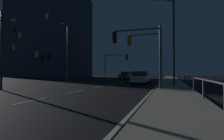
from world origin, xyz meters
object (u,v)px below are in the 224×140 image
object	(u,v)px
car	(141,77)
traffic_light_mid_right	(146,48)
traffic_light_far_right	(115,61)
building_distant	(49,38)
street_lamp_far_end	(4,43)
street_lamp_median	(171,34)
car_oncoming	(126,75)
traffic_light_near_right	(138,45)
street_lamp_corner	(67,48)

from	to	relation	value
car	traffic_light_mid_right	bearing A→B (deg)	-73.30
traffic_light_far_right	building_distant	xyz separation A→B (m)	(-24.21, 8.39, 8.22)
traffic_light_mid_right	car	bearing A→B (deg)	106.70
traffic_light_far_right	street_lamp_far_end	size ratio (longest dim) A/B	0.80
traffic_light_far_right	traffic_light_mid_right	xyz separation A→B (m)	(8.05, -13.94, 0.19)
street_lamp_median	building_distant	world-z (taller)	building_distant
car	street_lamp_far_end	size ratio (longest dim) A/B	0.68
car_oncoming	building_distant	bearing A→B (deg)	164.91
traffic_light_near_right	street_lamp_corner	size ratio (longest dim) A/B	0.66
street_lamp_median	street_lamp_far_end	bearing A→B (deg)	-152.87
street_lamp_median	street_lamp_corner	size ratio (longest dim) A/B	1.09
street_lamp_corner	street_lamp_median	bearing A→B (deg)	-4.36
street_lamp_median	street_lamp_far_end	world-z (taller)	street_lamp_median
car	traffic_light_far_right	distance (m)	12.70
street_lamp_median	street_lamp_corner	xyz separation A→B (m)	(-12.59, 0.96, -0.58)
building_distant	street_lamp_median	bearing A→B (deg)	-32.71
building_distant	street_lamp_far_end	bearing A→B (deg)	-53.56
car	traffic_light_far_right	xyz separation A→B (m)	(-6.94, 10.24, 2.89)
traffic_light_near_right	car	bearing A→B (deg)	97.23
traffic_light_near_right	traffic_light_mid_right	size ratio (longest dim) A/B	0.94
traffic_light_far_right	traffic_light_mid_right	size ratio (longest dim) A/B	0.97
street_lamp_median	street_lamp_far_end	xyz separation A→B (m)	(-13.20, -6.76, -1.16)
traffic_light_mid_right	street_lamp_corner	distance (m)	10.32
traffic_light_near_right	street_lamp_far_end	xyz separation A→B (m)	(-10.61, -3.51, 0.23)
traffic_light_mid_right	traffic_light_far_right	bearing A→B (deg)	120.01
traffic_light_near_right	traffic_light_far_right	world-z (taller)	traffic_light_near_right
street_lamp_far_end	car	bearing A→B (deg)	46.74
car	street_lamp_corner	distance (m)	10.20
car_oncoming	traffic_light_near_right	world-z (taller)	traffic_light_near_right
street_lamp_far_end	building_distant	distance (m)	36.90
traffic_light_near_right	street_lamp_corner	xyz separation A→B (m)	(-10.00, 4.21, 0.81)
building_distant	car	bearing A→B (deg)	-30.88
car_oncoming	traffic_light_far_right	size ratio (longest dim) A/B	0.87
car_oncoming	street_lamp_far_end	size ratio (longest dim) A/B	0.69
traffic_light_mid_right	street_lamp_corner	xyz separation A→B (m)	(-10.24, 1.07, 0.63)
car	street_lamp_far_end	xyz separation A→B (m)	(-9.75, -10.36, 3.13)
car_oncoming	traffic_light_near_right	bearing A→B (deg)	-72.37
car_oncoming	street_lamp_far_end	distance (m)	22.66
car	car_oncoming	xyz separation A→B (m)	(-4.99, 11.58, 0.00)
traffic_light_far_right	building_distant	distance (m)	26.90
car	traffic_light_near_right	xyz separation A→B (m)	(0.87, -6.85, 2.90)
car_oncoming	street_lamp_far_end	xyz separation A→B (m)	(-4.76, -21.93, 3.13)
traffic_light_mid_right	street_lamp_corner	world-z (taller)	street_lamp_corner
street_lamp_far_end	street_lamp_corner	bearing A→B (deg)	85.44
car_oncoming	traffic_light_far_right	xyz separation A→B (m)	(-1.96, -1.34, 2.89)
traffic_light_near_right	building_distant	xyz separation A→B (m)	(-32.02, 25.47, 8.21)
traffic_light_far_right	street_lamp_far_end	world-z (taller)	street_lamp_far_end
car	street_lamp_corner	xyz separation A→B (m)	(-9.13, -2.63, 3.71)
street_lamp_corner	traffic_light_far_right	bearing A→B (deg)	80.35
building_distant	street_lamp_corner	bearing A→B (deg)	-44.00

